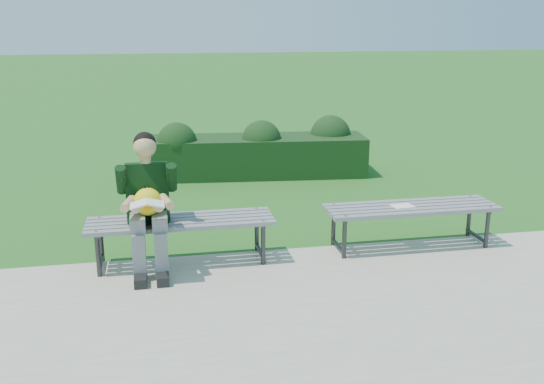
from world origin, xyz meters
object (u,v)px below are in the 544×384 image
Objects in this scene: hedge at (259,151)px; seated_boy at (148,200)px; bench_right at (411,211)px; paper_sheet at (402,206)px; bench_left at (181,225)px.

seated_boy reaches higher than hedge.
bench_right is at bearing 2.01° from seated_boy.
seated_boy is 2.60m from paper_sheet.
seated_boy is 5.51× the size of paper_sheet.
hedge is 3.57m from bench_right.
hedge is 1.90× the size of bench_left.
bench_right is 2.70m from seated_boy.
seated_boy is (-0.30, -0.10, 0.30)m from bench_left.
bench_right is 0.12m from paper_sheet.
bench_left is at bearing 179.93° from paper_sheet.
hedge is at bearing 64.80° from seated_boy.
bench_right is at bearing 0.00° from paper_sheet.
bench_left is at bearing -111.61° from hedge.
hedge reaches higher than bench_right.
bench_left is 2.38m from bench_right.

